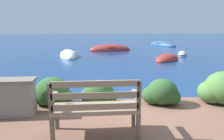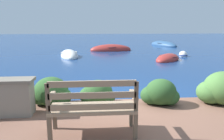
{
  "view_description": "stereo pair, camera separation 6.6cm",
  "coord_description": "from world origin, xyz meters",
  "views": [
    {
      "loc": [
        -0.94,
        -4.8,
        1.94
      ],
      "look_at": [
        -0.27,
        3.21,
        0.24
      ],
      "focal_mm": 35.0,
      "sensor_mm": 36.0,
      "label": 1
    },
    {
      "loc": [
        -0.87,
        -4.81,
        1.94
      ],
      "look_at": [
        -0.27,
        3.21,
        0.24
      ],
      "focal_mm": 35.0,
      "sensor_mm": 36.0,
      "label": 2
    }
  ],
  "objects": [
    {
      "name": "rowboat_outer",
      "position": [
        5.35,
        14.81,
        0.06
      ],
      "size": [
        2.29,
        3.51,
        0.74
      ],
      "rotation": [
        0.0,
        0.0,
        5.08
      ],
      "color": "#2D517A",
      "rests_on": "ground_plane"
    },
    {
      "name": "hedge_clump_left",
      "position": [
        -1.85,
        -0.25,
        0.49
      ],
      "size": [
        0.91,
        0.66,
        0.62
      ],
      "color": "#2D5628",
      "rests_on": "patio_terrace"
    },
    {
      "name": "hedge_clump_right",
      "position": [
        0.51,
        -0.39,
        0.47
      ],
      "size": [
        0.84,
        0.6,
        0.57
      ],
      "color": "#284C23",
      "rests_on": "patio_terrace"
    },
    {
      "name": "rowboat_mid",
      "position": [
        -2.46,
        8.46,
        0.06
      ],
      "size": [
        1.54,
        2.71,
        0.74
      ],
      "rotation": [
        0.0,
        0.0,
        1.8
      ],
      "color": "silver",
      "rests_on": "ground_plane"
    },
    {
      "name": "rowboat_far",
      "position": [
        0.25,
        11.25,
        0.07
      ],
      "size": [
        3.11,
        1.31,
        0.84
      ],
      "rotation": [
        0.0,
        0.0,
        3.23
      ],
      "color": "#9E2D28",
      "rests_on": "ground_plane"
    },
    {
      "name": "hedge_clump_centre",
      "position": [
        -0.85,
        -0.26,
        0.45
      ],
      "size": [
        0.79,
        0.57,
        0.54
      ],
      "color": "#2D5628",
      "rests_on": "patio_terrace"
    },
    {
      "name": "park_bench",
      "position": [
        -0.93,
        -1.63,
        0.7
      ],
      "size": [
        1.35,
        0.48,
        0.93
      ],
      "rotation": [
        0.0,
        0.0,
        0.03
      ],
      "color": "brown",
      "rests_on": "patio_terrace"
    },
    {
      "name": "rowboat_nearest",
      "position": [
        3.07,
        6.75,
        0.05
      ],
      "size": [
        2.18,
        2.33,
        0.61
      ],
      "rotation": [
        0.0,
        0.0,
        0.87
      ],
      "color": "#9E2D28",
      "rests_on": "ground_plane"
    },
    {
      "name": "hedge_clump_far_right",
      "position": [
        1.86,
        -0.46,
        0.53
      ],
      "size": [
        1.06,
        0.77,
        0.72
      ],
      "color": "#426B33",
      "rests_on": "patio_terrace"
    },
    {
      "name": "mooring_buoy",
      "position": [
        4.45,
        8.04,
        0.09
      ],
      "size": [
        0.55,
        0.55,
        0.5
      ],
      "color": "white",
      "rests_on": "ground_plane"
    },
    {
      "name": "ground_plane",
      "position": [
        0.0,
        0.0,
        0.0
      ],
      "size": [
        80.0,
        80.0,
        0.0
      ],
      "color": "navy"
    }
  ]
}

